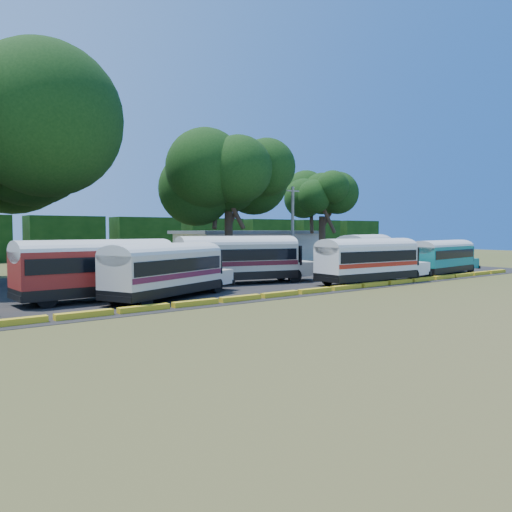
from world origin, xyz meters
TOP-DOWN VIEW (x-y plane):
  - ground at (0.00, 0.00)m, footprint 160.00×160.00m
  - asphalt_strip at (1.00, 12.00)m, footprint 64.00×24.00m
  - curb at (-0.00, 1.00)m, footprint 53.70×0.45m
  - terminal_building at (18.00, 30.00)m, footprint 19.00×9.00m
  - treeline_backdrop at (0.00, 48.00)m, footprint 130.00×4.00m
  - bus_red at (-10.78, 6.20)m, footprint 10.88×3.05m
  - bus_cream_west at (-7.48, 4.26)m, footprint 10.27×6.27m
  - bus_cream_east at (0.96, 8.48)m, footprint 11.42×5.28m
  - bus_white_red at (8.72, 2.45)m, footprint 10.63×3.11m
  - bus_white_blue at (16.22, 9.02)m, footprint 11.33×6.71m
  - bus_teal at (19.52, 2.89)m, footprint 9.88×3.47m
  - tree_center at (7.08, 18.87)m, footprint 9.89×9.89m
  - tree_east at (22.30, 20.85)m, footprint 6.89×6.89m
  - utility_pole at (11.90, 14.69)m, footprint 1.60×0.30m

SIDE VIEW (x-z plane):
  - ground at x=0.00m, z-range 0.00..0.00m
  - asphalt_strip at x=1.00m, z-range 0.00..0.02m
  - curb at x=0.00m, z-range 0.00..0.30m
  - bus_teal at x=19.52m, z-range 0.23..3.41m
  - bus_cream_west at x=-7.48m, z-range 0.22..3.54m
  - bus_white_red at x=8.72m, z-range 0.23..3.68m
  - terminal_building at x=18.00m, z-range 0.03..4.03m
  - bus_red at x=-10.78m, z-range 0.26..3.81m
  - bus_cream_east at x=0.96m, z-range 0.24..3.88m
  - bus_white_blue at x=16.22m, z-range 0.24..3.90m
  - treeline_backdrop at x=0.00m, z-range 0.00..6.00m
  - utility_pole at x=11.90m, z-range 0.11..8.48m
  - tree_east at x=22.30m, z-range 2.88..13.91m
  - tree_center at x=7.08m, z-range 2.89..16.02m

